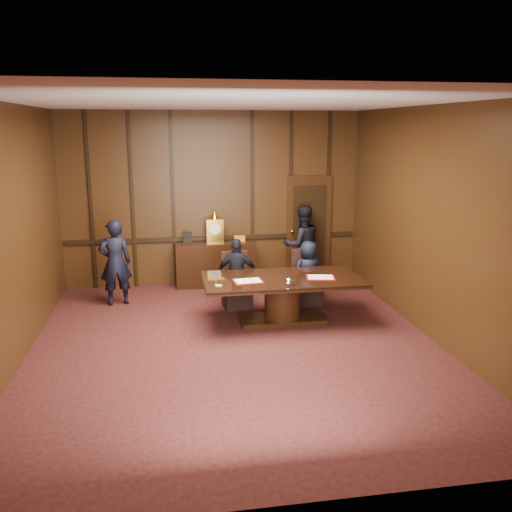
# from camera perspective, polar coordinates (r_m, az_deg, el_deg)

# --- Properties ---
(room) EXTENTS (7.00, 7.04, 3.50)m
(room) POSITION_cam_1_polar(r_m,az_deg,el_deg) (7.78, -1.83, 2.67)
(room) COLOR black
(room) RESTS_ON ground
(sideboard) EXTENTS (1.60, 0.45, 1.54)m
(sideboard) POSITION_cam_1_polar(r_m,az_deg,el_deg) (11.07, -4.29, -0.67)
(sideboard) COLOR black
(sideboard) RESTS_ON ground
(conference_table) EXTENTS (2.62, 1.32, 0.76)m
(conference_table) POSITION_cam_1_polar(r_m,az_deg,el_deg) (8.99, 2.82, -3.84)
(conference_table) COLOR black
(conference_table) RESTS_ON ground
(folder_left) EXTENTS (0.49, 0.37, 0.02)m
(folder_left) POSITION_cam_1_polar(r_m,az_deg,el_deg) (8.68, -0.85, -2.66)
(folder_left) COLOR maroon
(folder_left) RESTS_ON conference_table
(folder_right) EXTENTS (0.51, 0.41, 0.02)m
(folder_right) POSITION_cam_1_polar(r_m,az_deg,el_deg) (8.96, 6.80, -2.25)
(folder_right) COLOR maroon
(folder_right) RESTS_ON conference_table
(inkstand) EXTENTS (0.20, 0.14, 0.12)m
(inkstand) POSITION_cam_1_polar(r_m,az_deg,el_deg) (8.48, 3.49, -2.76)
(inkstand) COLOR white
(inkstand) RESTS_ON conference_table
(notepad) EXTENTS (0.11, 0.08, 0.01)m
(notepad) POSITION_cam_1_polar(r_m,az_deg,el_deg) (8.47, -3.97, -3.11)
(notepad) COLOR #E9D072
(notepad) RESTS_ON conference_table
(chair_left) EXTENTS (0.52, 0.52, 0.99)m
(chair_left) POSITION_cam_1_polar(r_m,az_deg,el_deg) (9.77, -2.04, -3.74)
(chair_left) COLOR black
(chair_left) RESTS_ON ground
(chair_right) EXTENTS (0.52, 0.52, 0.99)m
(chair_right) POSITION_cam_1_polar(r_m,az_deg,el_deg) (10.01, 5.37, -3.36)
(chair_right) COLOR black
(chair_right) RESTS_ON ground
(signatory_left) EXTENTS (0.78, 0.40, 1.28)m
(signatory_left) POSITION_cam_1_polar(r_m,az_deg,el_deg) (9.60, -1.98, -1.91)
(signatory_left) COLOR black
(signatory_left) RESTS_ON ground
(signatory_right) EXTENTS (0.64, 0.47, 1.19)m
(signatory_right) POSITION_cam_1_polar(r_m,az_deg,el_deg) (9.86, 5.53, -1.81)
(signatory_right) COLOR black
(signatory_right) RESTS_ON ground
(witness_left) EXTENTS (0.64, 0.49, 1.58)m
(witness_left) POSITION_cam_1_polar(r_m,az_deg,el_deg) (10.11, -14.59, -0.67)
(witness_left) COLOR black
(witness_left) RESTS_ON ground
(witness_right) EXTENTS (0.88, 0.73, 1.64)m
(witness_right) POSITION_cam_1_polar(r_m,az_deg,el_deg) (11.14, 4.87, 1.17)
(witness_right) COLOR black
(witness_right) RESTS_ON ground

